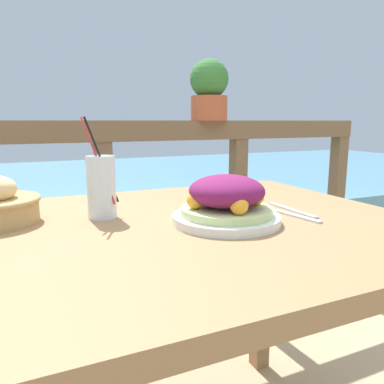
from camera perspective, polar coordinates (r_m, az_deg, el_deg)
name	(u,v)px	position (r m, az deg, el deg)	size (l,w,h in m)	color
patio_table	(177,263)	(0.91, -2.27, -10.78)	(1.16, 0.89, 0.77)	#997047
railing_fence	(105,192)	(1.69, -13.18, -0.05)	(2.80, 0.08, 1.01)	brown
sea_backdrop	(59,198)	(4.22, -19.64, -0.91)	(12.00, 4.00, 0.40)	#568EA8
salad_plate	(226,203)	(0.87, 5.26, -1.61)	(0.25, 0.25, 0.11)	silver
drink_glass	(101,187)	(0.94, -13.63, 0.77)	(0.08, 0.07, 0.25)	silver
potted_plant	(209,90)	(1.84, 2.62, 15.30)	(0.18, 0.18, 0.28)	#A34C2D
fork	(291,215)	(0.98, 14.88, -3.35)	(0.04, 0.18, 0.00)	silver
knife	(292,210)	(1.03, 15.04, -2.68)	(0.02, 0.18, 0.00)	silver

